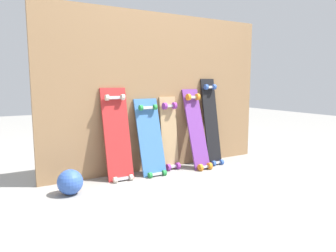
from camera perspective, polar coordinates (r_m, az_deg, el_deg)
name	(u,v)px	position (r m, az deg, el deg)	size (l,w,h in m)	color
ground_plane	(164,169)	(3.12, -0.66, -7.68)	(12.00, 12.00, 0.00)	gray
plywood_wall_panel	(161,93)	(3.07, -1.34, 6.02)	(2.31, 0.04, 1.48)	#99724C
skateboard_red	(117,138)	(2.78, -9.05, -2.15)	(0.23, 0.24, 0.86)	#B22626
skateboard_blue	(151,141)	(2.91, -3.11, -2.68)	(0.23, 0.27, 0.76)	#386BAD
skateboard_natural	(170,136)	(3.07, 0.29, -1.85)	(0.17, 0.16, 0.76)	tan
skateboard_purple	(197,132)	(3.14, 5.22, -1.08)	(0.18, 0.32, 0.84)	#6B338C
skateboard_black	(212,125)	(3.30, 7.84, 0.18)	(0.17, 0.24, 0.94)	black
rubber_ball	(70,182)	(2.53, -17.15, -9.58)	(0.19, 0.19, 0.19)	#3359B2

